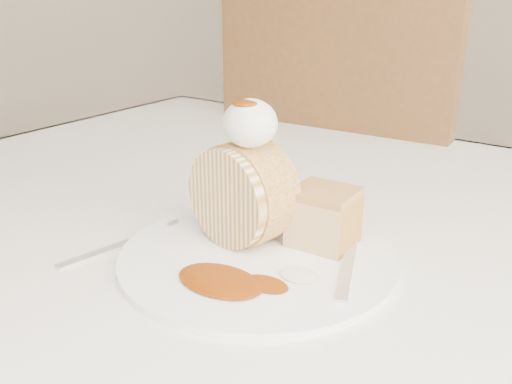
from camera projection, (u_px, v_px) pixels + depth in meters
The scene contains 10 objects.
table at pixel (354, 293), 0.70m from camera, with size 1.40×0.90×0.75m.
chair_far at pixel (348, 196), 1.27m from camera, with size 0.50×0.50×0.99m.
plate at pixel (258, 256), 0.59m from camera, with size 0.29×0.29×0.01m, color white.
roulade_slice at pixel (242, 194), 0.60m from camera, with size 0.11×0.11×0.06m, color beige.
cake_chunk at pixel (323, 221), 0.60m from camera, with size 0.06×0.06×0.05m, color tan.
whipped_cream at pixel (250, 123), 0.56m from camera, with size 0.06×0.06×0.05m, color white.
caramel_drizzle at pixel (245, 97), 0.55m from camera, with size 0.03×0.02×0.01m, color #6B2904.
caramel_pool at pixel (220, 280), 0.53m from camera, with size 0.09×0.06×0.00m, color #6B2904, non-canonical shape.
fork at pixel (347, 269), 0.55m from camera, with size 0.02×0.17×0.00m, color silver.
spoon at pixel (112, 249), 0.61m from camera, with size 0.02×0.15×0.00m, color silver.
Camera 1 is at (0.26, -0.36, 1.03)m, focal length 40.00 mm.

